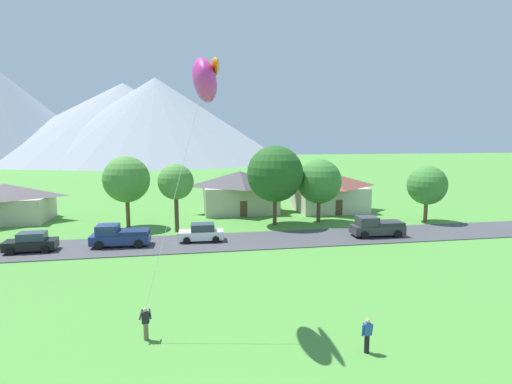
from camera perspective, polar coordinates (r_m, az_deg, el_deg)
road_strip at (r=39.16m, az=-6.40°, el=-7.01°), size 160.00×6.69×0.08m
mountain_west_ridge at (r=173.05m, az=-13.76°, el=9.83°), size 104.07×104.07×33.15m
mountain_far_east_ridge at (r=187.44m, az=-17.94°, el=9.37°), size 119.28×119.28×32.28m
house_leftmost at (r=56.06m, az=10.13°, el=0.17°), size 9.53×8.23×5.15m
house_left_center at (r=56.22m, az=-31.66°, el=-1.20°), size 10.27×6.86×4.53m
house_right_center at (r=53.88m, az=-2.27°, el=0.14°), size 10.23×7.21×5.44m
tree_near_left at (r=47.95m, az=8.81°, el=1.49°), size 5.18×5.18×7.42m
tree_left_of_center at (r=45.74m, az=2.67°, el=2.55°), size 6.33×6.33×9.00m
tree_right_of_center at (r=43.20m, az=-11.14°, el=1.34°), size 3.72×3.72×7.17m
tree_near_right at (r=51.65m, az=22.79°, el=0.87°), size 4.55×4.55×6.61m
tree_far_right at (r=46.70m, az=-17.65°, el=1.68°), size 5.07×5.07×7.88m
parked_car_white_mid_west at (r=39.49m, az=-7.61°, el=-5.67°), size 4.27×2.21×1.68m
parked_car_black_mid_east at (r=40.73m, az=-28.91°, el=-6.19°), size 4.28×2.24×1.68m
pickup_truck_charcoal_west_side at (r=42.72m, az=16.41°, el=-4.63°), size 5.29×2.52×1.99m
pickup_truck_navy_east_side at (r=39.39m, az=-18.60°, el=-5.77°), size 5.28×2.50×1.99m
kite_flyer_with_kite at (r=21.95m, az=-7.14°, el=15.05°), size 4.39×4.11×14.12m
watcher_person at (r=20.78m, az=15.26°, el=-18.70°), size 0.56×0.24×1.68m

